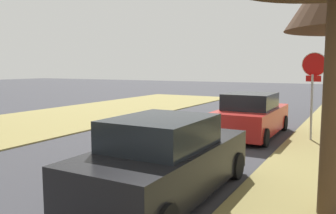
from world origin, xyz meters
name	(u,v)px	position (x,y,z in m)	size (l,w,h in m)	color
stop_sign_far	(314,77)	(4.32, 15.10, 2.17)	(0.81, 0.53, 2.95)	#9EA0A5
parked_sedan_black	(166,160)	(2.47, 8.33, 0.72)	(1.96, 4.41, 1.57)	black
parked_sedan_red	(251,116)	(2.27, 15.06, 0.72)	(1.96, 4.41, 1.57)	red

